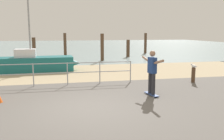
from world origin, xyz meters
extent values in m
cube|color=#605B56|center=(0.00, -1.00, 0.00)|extent=(24.00, 10.00, 0.04)
cube|color=tan|center=(0.00, 7.00, 0.00)|extent=(24.00, 6.00, 0.04)
cube|color=#849EA3|center=(0.00, 35.00, 0.00)|extent=(72.00, 50.00, 0.04)
cylinder|color=#9EA0A5|center=(-1.89, 3.60, 0.53)|extent=(0.05, 0.05, 1.05)
cylinder|color=#9EA0A5|center=(-0.40, 3.60, 0.53)|extent=(0.05, 0.05, 1.05)
cylinder|color=#9EA0A5|center=(1.10, 3.60, 0.53)|extent=(0.05, 0.05, 1.05)
cylinder|color=#9EA0A5|center=(2.59, 3.60, 0.53)|extent=(0.05, 0.05, 1.05)
cylinder|color=#9EA0A5|center=(-1.89, 3.60, 1.02)|extent=(8.95, 0.04, 0.04)
cylinder|color=#9EA0A5|center=(-1.89, 3.60, 0.58)|extent=(8.95, 0.04, 0.04)
cube|color=#19666B|center=(-2.18, 7.88, 0.45)|extent=(4.46, 1.62, 0.90)
cone|color=#19666B|center=(0.02, 7.99, 0.45)|extent=(1.14, 0.82, 0.77)
cylinder|color=gray|center=(-2.48, 7.86, 2.84)|extent=(0.10, 0.10, 3.88)
cube|color=silver|center=(-2.78, 7.85, 1.15)|extent=(1.24, 0.96, 0.50)
cube|color=#334C8C|center=(2.69, 1.06, 0.07)|extent=(0.34, 0.82, 0.02)
cylinder|color=silver|center=(2.56, 1.32, 0.03)|extent=(0.04, 0.06, 0.06)
cylinder|color=silver|center=(2.72, 1.35, 0.03)|extent=(0.04, 0.06, 0.06)
cylinder|color=silver|center=(2.66, 0.77, 0.03)|extent=(0.04, 0.06, 0.06)
cylinder|color=silver|center=(2.82, 0.80, 0.03)|extent=(0.04, 0.06, 0.06)
cylinder|color=#26262B|center=(2.67, 1.18, 0.48)|extent=(0.14, 0.14, 0.80)
cylinder|color=#26262B|center=(2.71, 0.94, 0.48)|extent=(0.14, 0.14, 0.80)
cube|color=navy|center=(2.69, 1.06, 1.18)|extent=(0.26, 0.39, 0.60)
sphere|color=#9E755B|center=(2.69, 1.06, 1.62)|extent=(0.22, 0.22, 0.22)
cylinder|color=#9E755B|center=(2.61, 1.50, 1.36)|extent=(0.19, 0.56, 0.23)
cylinder|color=#9E755B|center=(2.77, 0.62, 1.36)|extent=(0.19, 0.56, 0.23)
cylinder|color=#513826|center=(5.53, 2.95, 0.36)|extent=(0.18, 0.18, 0.73)
ellipsoid|color=white|center=(5.53, 2.95, 0.80)|extent=(0.15, 0.33, 0.14)
sphere|color=white|center=(5.53, 3.14, 0.86)|extent=(0.09, 0.09, 0.09)
cone|color=gold|center=(5.52, 3.19, 0.86)|extent=(0.03, 0.05, 0.02)
cube|color=slate|center=(5.54, 2.79, 0.81)|extent=(0.09, 0.12, 0.02)
cylinder|color=#513826|center=(-3.24, 16.88, 0.94)|extent=(0.34, 0.34, 1.88)
cylinder|color=#513826|center=(-0.27, 17.99, 1.15)|extent=(0.30, 0.30, 2.29)
cylinder|color=#513826|center=(2.69, 12.48, 1.14)|extent=(0.29, 0.29, 2.27)
cylinder|color=#513826|center=(5.66, 15.09, 0.83)|extent=(0.33, 0.33, 1.66)
cylinder|color=#513826|center=(8.63, 18.47, 1.14)|extent=(0.30, 0.30, 2.28)
camera|label=1|loc=(-0.61, -7.37, 2.43)|focal=38.57mm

